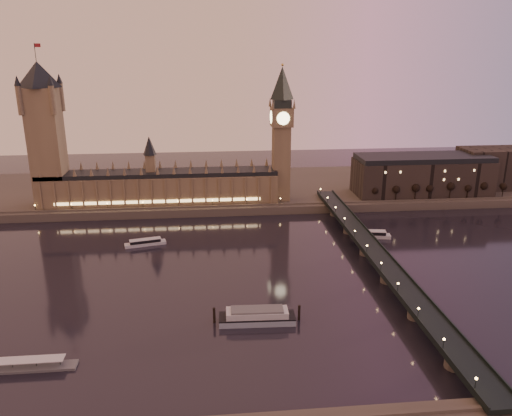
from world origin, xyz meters
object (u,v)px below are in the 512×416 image
(moored_barge, at_px, (257,316))
(cruise_boat_a, at_px, (145,242))
(cruise_boat_b, at_px, (371,234))
(pontoon_pier, at_px, (27,366))

(moored_barge, bearing_deg, cruise_boat_a, 123.67)
(cruise_boat_b, height_order, pontoon_pier, pontoon_pier)
(cruise_boat_b, xyz_separation_m, pontoon_pier, (-180.09, -126.78, -1.02))
(cruise_boat_a, height_order, cruise_boat_b, cruise_boat_b)
(pontoon_pier, bearing_deg, moored_barge, 15.60)
(pontoon_pier, bearing_deg, cruise_boat_b, 35.15)
(cruise_boat_a, relative_size, pontoon_pier, 0.70)
(cruise_boat_b, distance_m, moored_barge, 132.53)
(cruise_boat_b, height_order, moored_barge, moored_barge)
(moored_barge, bearing_deg, cruise_boat_b, 51.55)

